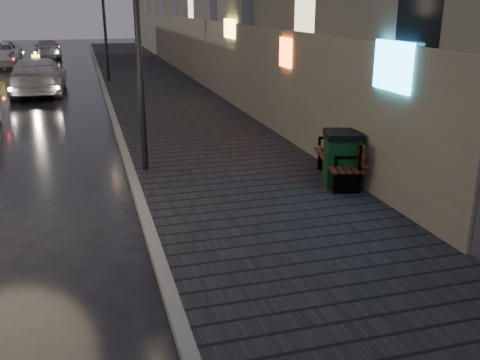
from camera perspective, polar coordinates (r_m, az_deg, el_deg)
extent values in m
plane|color=black|center=(7.43, -19.07, -14.44)|extent=(120.00, 120.00, 0.00)
cube|color=black|center=(27.76, -9.39, 10.14)|extent=(4.60, 58.00, 0.15)
cube|color=slate|center=(27.57, -14.41, 9.77)|extent=(0.20, 58.00, 0.15)
cylinder|color=black|center=(12.42, -10.66, 12.24)|extent=(0.14, 0.14, 5.00)
cylinder|color=black|center=(28.35, -14.19, 15.24)|extent=(0.14, 0.14, 5.00)
cube|color=black|center=(11.24, 11.36, -0.30)|extent=(0.57, 0.19, 0.45)
cube|color=black|center=(11.19, 12.72, 1.64)|extent=(0.08, 0.08, 0.79)
cube|color=black|center=(11.07, 11.25, 2.35)|extent=(0.48, 0.16, 0.06)
cube|color=black|center=(12.82, 9.53, 2.11)|extent=(0.57, 0.19, 0.45)
cube|color=black|center=(12.77, 10.72, 3.82)|extent=(0.08, 0.08, 0.79)
cube|color=black|center=(12.67, 9.41, 4.46)|extent=(0.48, 0.16, 0.06)
cube|color=#4E1B10|center=(11.95, 10.46, 2.17)|extent=(1.14, 2.14, 0.05)
cube|color=#4E1B10|center=(11.94, 11.82, 3.69)|extent=(0.50, 1.99, 0.45)
cube|color=black|center=(11.70, 10.81, 1.98)|extent=(0.89, 0.89, 1.04)
cube|color=black|center=(11.55, 10.98, 4.77)|extent=(0.95, 0.95, 0.13)
imported|color=silver|center=(26.22, -20.75, 10.37)|extent=(2.40, 5.60, 1.61)
imported|color=#9D9CA3|center=(43.36, -19.82, 13.07)|extent=(2.14, 4.45, 1.47)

